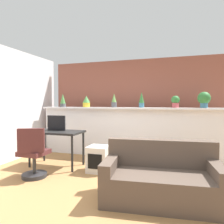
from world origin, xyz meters
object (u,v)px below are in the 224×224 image
at_px(potted_plant_1, 86,101).
at_px(potted_plant_2, 114,101).
at_px(side_cube_shelf, 99,159).
at_px(office_chair, 33,157).
at_px(potted_plant_4, 175,101).
at_px(desk, 57,135).
at_px(potted_plant_0, 63,101).
at_px(tv_monitor, 56,123).
at_px(couch, 161,180).
at_px(potted_plant_5, 204,99).
at_px(potted_plant_3, 142,100).

xyz_separation_m(potted_plant_1, potted_plant_2, (0.76, -0.04, 0.01)).
bearing_deg(side_cube_shelf, office_chair, -144.48).
distance_m(potted_plant_4, side_cube_shelf, 2.14).
bearing_deg(potted_plant_4, desk, -155.80).
bearing_deg(potted_plant_0, tv_monitor, -66.79).
bearing_deg(potted_plant_1, couch, -45.00).
height_order(potted_plant_4, office_chair, potted_plant_4).
distance_m(potted_plant_1, desk, 1.34).
distance_m(potted_plant_5, desk, 3.27).
bearing_deg(office_chair, potted_plant_3, 48.67).
xyz_separation_m(potted_plant_0, potted_plant_5, (3.46, 0.04, 0.03)).
distance_m(potted_plant_1, tv_monitor, 1.16).
bearing_deg(potted_plant_0, potted_plant_3, 0.45).
height_order(desk, side_cube_shelf, desk).
bearing_deg(side_cube_shelf, potted_plant_1, 124.02).
height_order(potted_plant_5, couch, potted_plant_5).
height_order(potted_plant_0, side_cube_shelf, potted_plant_0).
height_order(potted_plant_5, desk, potted_plant_5).
height_order(potted_plant_0, office_chair, potted_plant_0).
relative_size(potted_plant_3, desk, 0.33).
bearing_deg(potted_plant_4, office_chair, -142.27).
bearing_deg(office_chair, desk, 90.77).
distance_m(potted_plant_3, couch, 2.39).
bearing_deg(tv_monitor, office_chair, -85.48).
bearing_deg(side_cube_shelf, couch, -34.72).
relative_size(potted_plant_0, side_cube_shelf, 0.70).
relative_size(office_chair, couch, 0.56).
distance_m(potted_plant_0, side_cube_shelf, 2.17).
relative_size(potted_plant_4, desk, 0.25).
bearing_deg(desk, potted_plant_0, 114.23).
bearing_deg(potted_plant_4, potted_plant_0, -179.57).
xyz_separation_m(potted_plant_0, side_cube_shelf, (1.46, -1.13, -1.15)).
height_order(potted_plant_2, potted_plant_5, potted_plant_5).
relative_size(potted_plant_1, potted_plant_3, 0.80).
distance_m(side_cube_shelf, couch, 1.53).
distance_m(potted_plant_0, potted_plant_4, 2.86).
relative_size(tv_monitor, side_cube_shelf, 0.85).
bearing_deg(office_chair, couch, -4.58).
height_order(tv_monitor, office_chair, tv_monitor).
distance_m(tv_monitor, office_chair, 1.00).
distance_m(potted_plant_0, potted_plant_5, 3.46).
distance_m(desk, office_chair, 0.82).
bearing_deg(potted_plant_0, side_cube_shelf, -37.71).
bearing_deg(potted_plant_1, potted_plant_4, -1.08).
relative_size(desk, office_chair, 1.21).
relative_size(potted_plant_4, side_cube_shelf, 0.54).
distance_m(potted_plant_1, side_cube_shelf, 1.83).
distance_m(potted_plant_0, potted_plant_1, 0.66).
distance_m(office_chair, couch, 2.24).
bearing_deg(couch, potted_plant_4, 85.79).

